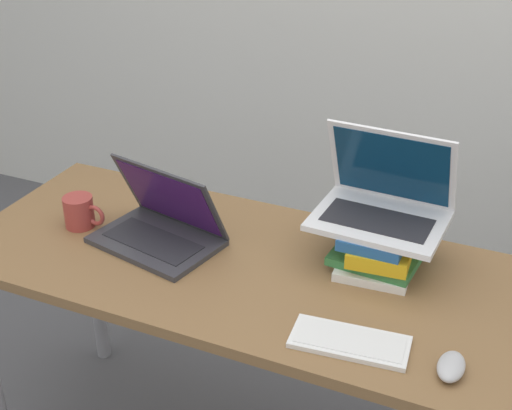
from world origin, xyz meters
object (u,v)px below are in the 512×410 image
(book_stack, at_px, (380,246))
(laptop_on_books, at_px, (383,202))
(laptop_left, at_px, (161,227))
(wireless_keyboard, at_px, (350,342))
(mug, at_px, (80,212))
(mouse, at_px, (451,367))

(book_stack, height_order, laptop_on_books, laptop_on_books)
(laptop_left, distance_m, book_stack, 0.59)
(laptop_on_books, xyz_separation_m, wireless_keyboard, (0.04, -0.38, -0.16))
(laptop_left, xyz_separation_m, wireless_keyboard, (0.61, -0.21, -0.04))
(laptop_left, bearing_deg, laptop_on_books, 16.24)
(laptop_on_books, bearing_deg, mug, -167.05)
(laptop_left, height_order, mug, laptop_left)
(wireless_keyboard, xyz_separation_m, mouse, (0.22, -0.00, 0.01))
(book_stack, distance_m, mouse, 0.43)
(laptop_left, distance_m, laptop_on_books, 0.60)
(wireless_keyboard, bearing_deg, book_stack, 94.73)
(wireless_keyboard, xyz_separation_m, mug, (-0.86, 0.19, 0.04))
(laptop_left, distance_m, wireless_keyboard, 0.64)
(book_stack, relative_size, laptop_on_books, 0.78)
(book_stack, bearing_deg, laptop_left, -167.33)
(book_stack, xyz_separation_m, mouse, (0.25, -0.34, -0.04))
(mouse, bearing_deg, mug, 170.05)
(laptop_left, distance_m, mouse, 0.86)
(wireless_keyboard, height_order, mug, mug)
(book_stack, height_order, wireless_keyboard, book_stack)
(wireless_keyboard, height_order, mouse, mouse)
(laptop_on_books, height_order, wireless_keyboard, laptop_on_books)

